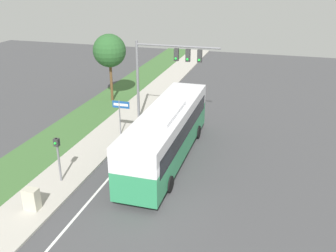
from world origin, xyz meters
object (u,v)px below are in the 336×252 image
Objects in this scene: signal_gantry at (165,65)px; utility_cabinet at (31,199)px; bus at (167,131)px; pedestrian_signal at (58,153)px; street_sign at (120,111)px.

utility_cabinet is (-3.06, -12.90, -4.02)m from signal_gantry.
bus is 8.85m from utility_cabinet.
signal_gantry is (-1.81, 5.62, 2.75)m from bus.
pedestrian_signal is at bearing 91.88° from utility_cabinet.
bus reaches higher than street_sign.
bus reaches higher than utility_cabinet.
signal_gantry is 13.85m from utility_cabinet.
bus is 1.86× the size of signal_gantry.
pedestrian_signal is 1.01× the size of street_sign.
signal_gantry is 2.34× the size of pedestrian_signal.
pedestrian_signal is 2.43× the size of utility_cabinet.
signal_gantry is 4.78m from street_sign.
bus reaches higher than pedestrian_signal.
pedestrian_signal is 3.06m from utility_cabinet.
signal_gantry is at bearing 107.85° from bus.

